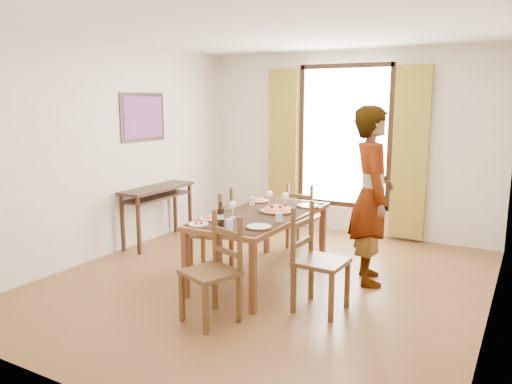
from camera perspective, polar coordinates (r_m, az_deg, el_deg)
The scene contains 22 objects.
ground at distance 5.64m, azimuth 1.05°, elevation -10.15°, with size 5.00×5.00×0.00m, color brown.
room_shell at distance 5.41m, azimuth 1.71°, elevation 5.75°, with size 4.60×5.10×2.74m.
console_table at distance 7.06m, azimuth -11.20°, elevation -0.34°, with size 0.38×1.20×0.80m.
dining_table at distance 5.54m, azimuth 0.57°, elevation -3.07°, with size 0.91×1.85×0.76m.
chair_west at distance 5.86m, azimuth -4.85°, elevation -4.77°, with size 0.51×0.51×0.97m.
chair_north at distance 6.77m, azimuth 5.47°, elevation -2.95°, with size 0.40×0.40×0.90m.
chair_south at distance 4.58m, azimuth -4.90°, elevation -9.17°, with size 0.55×0.55×0.98m.
chair_east at distance 4.82m, azimuth 7.06°, elevation -7.95°, with size 0.47×0.47×1.02m.
man at distance 5.54m, azimuth 13.07°, elevation -0.43°, with size 0.72×0.83×1.93m, color #92969A.
plate_sw at distance 5.23m, azimuth -5.25°, elevation -2.88°, with size 0.27×0.27×0.05m, color silver, non-canonical shape.
plate_se at distance 4.88m, azimuth 0.34°, elevation -3.82°, with size 0.27×0.27×0.05m, color silver, non-canonical shape.
plate_nw at distance 6.11m, azimuth 0.34°, elevation -0.88°, with size 0.27×0.27×0.05m, color silver, non-canonical shape.
plate_ne at distance 5.87m, azimuth 5.94°, elevation -1.42°, with size 0.27×0.27×0.05m, color silver, non-canonical shape.
pasta_platter at distance 5.56m, azimuth 2.46°, elevation -1.79°, with size 0.40×0.40×0.10m, color red, non-canonical shape.
caprese_plate at distance 5.03m, azimuth -6.58°, elevation -3.55°, with size 0.20×0.20×0.04m, color silver, non-canonical shape.
wine_glass_a at distance 5.29m, azimuth -2.68°, elevation -1.99°, with size 0.08×0.08×0.18m, color white, non-canonical shape.
wine_glass_b at distance 5.80m, azimuth 3.38°, elevation -0.86°, with size 0.08×0.08×0.18m, color white, non-canonical shape.
wine_glass_c at distance 5.87m, azimuth 1.53°, elevation -0.71°, with size 0.08×0.08×0.18m, color white, non-canonical shape.
tumbler_a at distance 5.12m, azimuth 2.66°, elevation -2.89°, with size 0.07×0.07×0.10m, color silver.
tumbler_b at distance 5.91m, azimuth -0.49°, elevation -1.04°, with size 0.07×0.07×0.10m, color silver.
tumbler_c at distance 4.84m, azimuth -3.07°, elevation -3.69°, with size 0.07×0.07×0.10m, color silver.
wine_bottle at distance 4.94m, azimuth -4.05°, elevation -2.54°, with size 0.07×0.07×0.25m, color black, non-canonical shape.
Camera 1 is at (2.51, -4.64, 2.00)m, focal length 35.00 mm.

